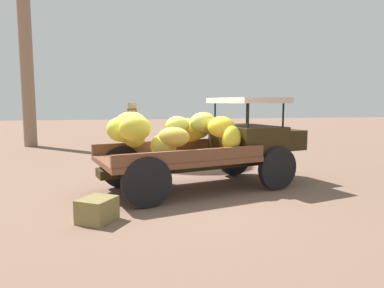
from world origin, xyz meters
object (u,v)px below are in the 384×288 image
at_px(truck, 207,141).
at_px(loose_banana_bunch, 162,163).
at_px(farmer, 133,137).
at_px(wooden_crate, 97,210).

height_order(truck, loose_banana_bunch, truck).
distance_m(farmer, loose_banana_bunch, 1.83).
bearing_deg(loose_banana_bunch, truck, -72.80).
bearing_deg(truck, wooden_crate, -154.51).
xyz_separation_m(truck, wooden_crate, (-2.12, -1.83, -0.79)).
bearing_deg(loose_banana_bunch, wooden_crate, -109.11).
height_order(farmer, wooden_crate, farmer).
bearing_deg(truck, farmer, 134.80).
relative_size(truck, farmer, 2.64).
distance_m(farmer, wooden_crate, 2.88).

